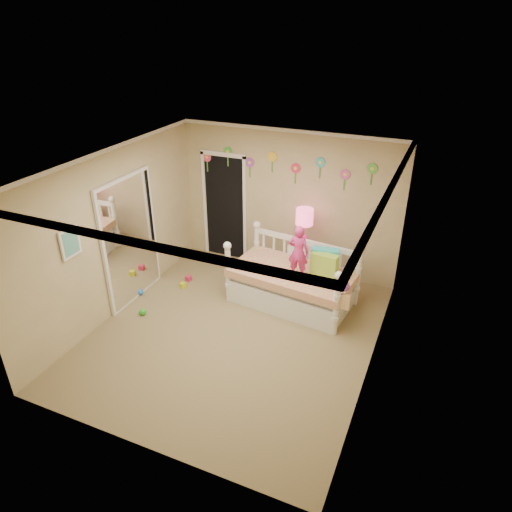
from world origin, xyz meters
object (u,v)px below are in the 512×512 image
at_px(daybed, 293,273).
at_px(nightstand, 302,263).
at_px(child, 298,252).
at_px(table_lamp, 304,221).

xyz_separation_m(daybed, nightstand, (-0.07, 0.72, -0.18)).
bearing_deg(daybed, child, -45.40).
distance_m(daybed, child, 0.54).
bearing_deg(daybed, nightstand, 101.91).
relative_size(daybed, child, 2.27).
bearing_deg(nightstand, daybed, -78.19).
bearing_deg(nightstand, table_lamp, -69.40).
xyz_separation_m(daybed, child, (0.13, -0.17, 0.50)).
xyz_separation_m(child, nightstand, (-0.20, 0.89, -0.67)).
height_order(daybed, child, child).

